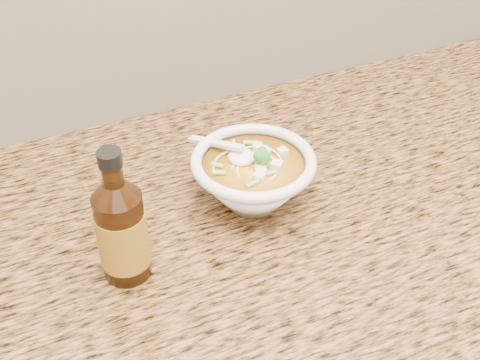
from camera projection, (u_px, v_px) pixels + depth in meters
name	position (u px, v px, depth m)	size (l,w,h in m)	color
counter_slab	(285.00, 214.00, 0.86)	(4.00, 0.68, 0.04)	brown
soup_bowl	(253.00, 178.00, 0.83)	(0.17, 0.18, 0.10)	silver
hot_sauce_bottle	(122.00, 231.00, 0.70)	(0.07, 0.07, 0.18)	#3A1C08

